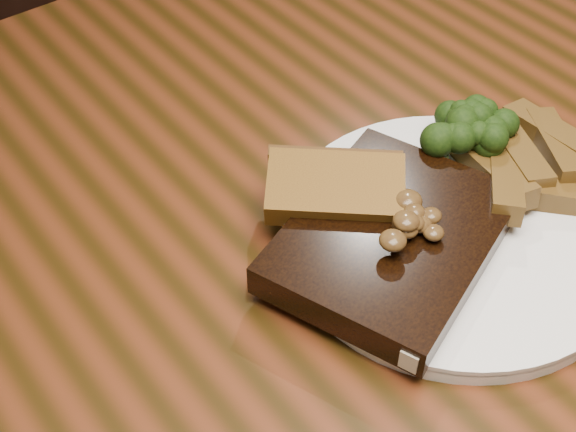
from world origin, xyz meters
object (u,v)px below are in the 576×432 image
(garlic_bread, at_px, (334,207))
(plate, at_px, (453,234))
(steak, at_px, (392,239))
(potato_wedges, at_px, (505,167))
(dining_table, at_px, (282,329))
(chair_far, at_px, (111,82))

(garlic_bread, bearing_deg, plate, -3.42)
(steak, distance_m, potato_wedges, 0.13)
(dining_table, distance_m, garlic_bread, 0.13)
(dining_table, relative_size, potato_wedges, 13.35)
(steak, relative_size, garlic_bread, 1.74)
(chair_far, distance_m, potato_wedges, 0.74)
(dining_table, height_order, plate, plate)
(plate, height_order, steak, steak)
(dining_table, xyz_separation_m, plate, (0.12, -0.07, 0.10))
(chair_far, xyz_separation_m, garlic_bread, (-0.09, -0.63, 0.29))
(chair_far, distance_m, steak, 0.75)
(dining_table, bearing_deg, garlic_bread, 0.95)
(steak, xyz_separation_m, potato_wedges, (0.13, 0.00, -0.00))
(plate, bearing_deg, chair_far, 87.78)
(dining_table, height_order, chair_far, chair_far)
(dining_table, bearing_deg, plate, -28.66)
(steak, bearing_deg, chair_far, 62.31)
(dining_table, relative_size, garlic_bread, 15.33)
(plate, xyz_separation_m, garlic_bread, (-0.07, 0.07, 0.02))
(dining_table, relative_size, plate, 5.95)
(chair_far, relative_size, plate, 3.26)
(dining_table, xyz_separation_m, garlic_bread, (0.05, 0.00, 0.12))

